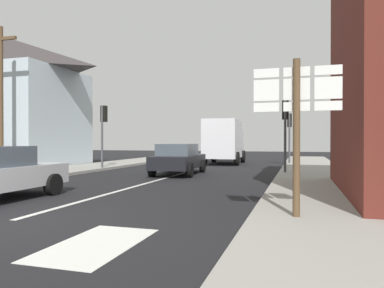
# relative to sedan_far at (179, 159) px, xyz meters

# --- Properties ---
(ground_plane) EXTENTS (80.00, 80.00, 0.00)m
(ground_plane) POSITION_rel_sedan_far_xyz_m (0.01, -0.45, -0.76)
(ground_plane) COLOR black
(sidewalk_right) EXTENTS (3.16, 44.00, 0.14)m
(sidewalk_right) POSITION_rel_sedan_far_xyz_m (6.18, -2.45, -0.69)
(sidewalk_right) COLOR gray
(sidewalk_right) RESTS_ON ground
(sidewalk_left) EXTENTS (3.16, 44.00, 0.14)m
(sidewalk_left) POSITION_rel_sedan_far_xyz_m (-6.17, -2.45, -0.69)
(sidewalk_left) COLOR gray
(sidewalk_left) RESTS_ON ground
(lane_centre_stripe) EXTENTS (0.16, 12.00, 0.01)m
(lane_centre_stripe) POSITION_rel_sedan_far_xyz_m (0.01, -4.45, -0.75)
(lane_centre_stripe) COLOR silver
(lane_centre_stripe) RESTS_ON ground
(lane_turn_arrow) EXTENTS (1.20, 2.20, 0.01)m
(lane_turn_arrow) POSITION_rel_sedan_far_xyz_m (2.54, -11.45, -0.75)
(lane_turn_arrow) COLOR silver
(lane_turn_arrow) RESTS_ON ground
(clapboard_house_left) EXTENTS (9.43, 7.36, 8.18)m
(clapboard_house_left) POSITION_rel_sedan_far_xyz_m (-12.29, 2.02, 3.37)
(clapboard_house_left) COLOR silver
(clapboard_house_left) RESTS_ON ground
(sedan_far) EXTENTS (2.14, 4.28, 1.47)m
(sedan_far) POSITION_rel_sedan_far_xyz_m (0.00, 0.00, 0.00)
(sedan_far) COLOR black
(sedan_far) RESTS_ON ground
(delivery_truck) EXTENTS (2.62, 5.07, 3.05)m
(delivery_truck) POSITION_rel_sedan_far_xyz_m (0.48, 8.49, 0.89)
(delivery_truck) COLOR silver
(delivery_truck) RESTS_ON ground
(route_sign_post) EXTENTS (1.66, 0.14, 3.20)m
(route_sign_post) POSITION_rel_sedan_far_xyz_m (5.50, -9.08, 1.24)
(route_sign_post) COLOR brown
(route_sign_post) RESTS_ON ground
(traffic_light_near_right) EXTENTS (0.30, 0.49, 3.53)m
(traffic_light_near_right) POSITION_rel_sedan_far_xyz_m (4.91, 1.25, 1.85)
(traffic_light_near_right) COLOR #47474C
(traffic_light_near_right) RESTS_ON ground
(traffic_light_far_right) EXTENTS (0.30, 0.49, 3.44)m
(traffic_light_far_right) POSITION_rel_sedan_far_xyz_m (4.91, 8.60, 1.79)
(traffic_light_far_right) COLOR #47474C
(traffic_light_far_right) RESTS_ON ground
(traffic_light_near_left) EXTENTS (0.30, 0.49, 3.57)m
(traffic_light_near_left) POSITION_rel_sedan_far_xyz_m (-4.89, 1.42, 1.88)
(traffic_light_near_left) COLOR #47474C
(traffic_light_near_left) RESTS_ON ground
(utility_pole) EXTENTS (1.80, 0.24, 7.08)m
(utility_pole) POSITION_rel_sedan_far_xyz_m (-8.15, -2.46, 3.01)
(utility_pole) COLOR brown
(utility_pole) RESTS_ON ground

